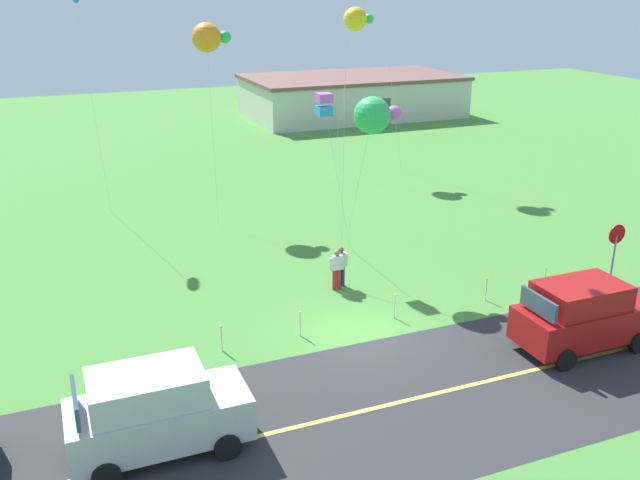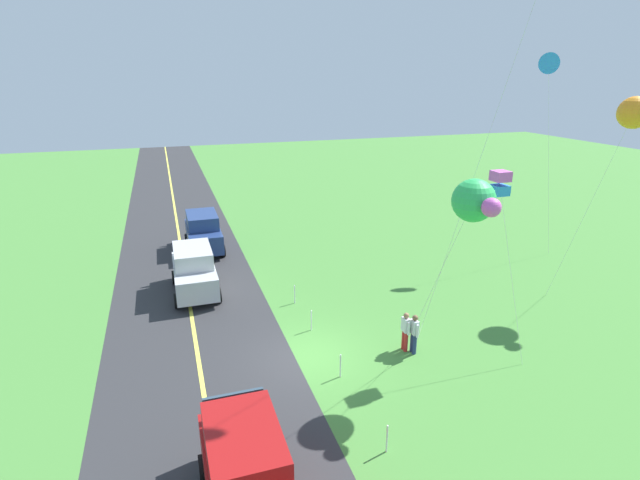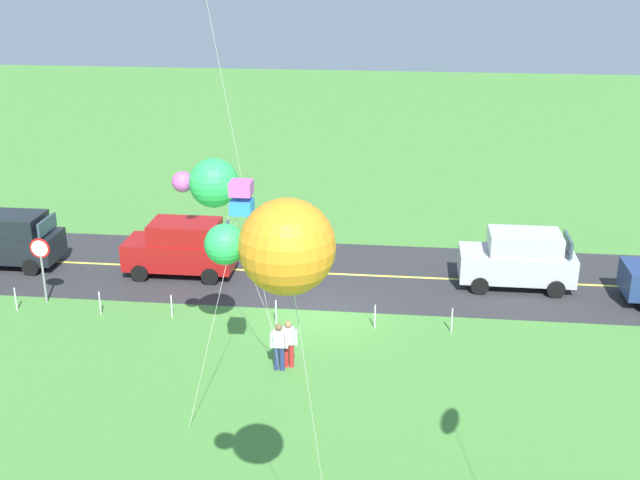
{
  "view_description": "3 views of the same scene",
  "coord_description": "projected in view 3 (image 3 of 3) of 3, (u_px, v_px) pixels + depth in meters",
  "views": [
    {
      "loc": [
        -8.99,
        -18.5,
        10.94
      ],
      "look_at": [
        -0.89,
        1.46,
        2.99
      ],
      "focal_mm": 38.93,
      "sensor_mm": 36.0,
      "label": 1
    },
    {
      "loc": [
        15.35,
        -4.53,
        10.18
      ],
      "look_at": [
        -2.28,
        1.2,
        3.82
      ],
      "focal_mm": 27.26,
      "sensor_mm": 36.0,
      "label": 2
    },
    {
      "loc": [
        -2.75,
        25.58,
        12.58
      ],
      "look_at": [
        -0.12,
        1.98,
        3.71
      ],
      "focal_mm": 44.31,
      "sensor_mm": 36.0,
      "label": 3
    }
  ],
  "objects": [
    {
      "name": "ground_plane",
      "position": [
        323.0,
        318.0,
        28.52
      ],
      "size": [
        120.0,
        120.0,
        0.1
      ],
      "primitive_type": "cube",
      "color": "#478438"
    },
    {
      "name": "fence_post_5",
      "position": [
        16.0,
        299.0,
        28.86
      ],
      "size": [
        0.05,
        0.05,
        0.9
      ],
      "primitive_type": "cylinder",
      "color": "silver",
      "rests_on": "ground"
    },
    {
      "name": "fence_post_2",
      "position": [
        276.0,
        312.0,
        27.86
      ],
      "size": [
        0.05,
        0.05,
        0.9
      ],
      "primitive_type": "cylinder",
      "color": "silver",
      "rests_on": "ground"
    },
    {
      "name": "car_parked_west_near",
      "position": [
        519.0,
        259.0,
        30.7
      ],
      "size": [
        4.4,
        2.12,
        2.24
      ],
      "color": "#B7B7BC",
      "rests_on": "ground"
    },
    {
      "name": "fence_post_4",
      "position": [
        100.0,
        303.0,
        28.52
      ],
      "size": [
        0.05,
        0.05,
        0.9
      ],
      "primitive_type": "cylinder",
      "color": "silver",
      "rests_on": "ground"
    },
    {
      "name": "asphalt_road",
      "position": [
        333.0,
        274.0,
        32.22
      ],
      "size": [
        120.0,
        7.0,
        0.0
      ],
      "primitive_type": "cube",
      "color": "#2D2D30",
      "rests_on": "ground"
    },
    {
      "name": "car_parked_east_near",
      "position": [
        8.0,
        239.0,
        32.74
      ],
      "size": [
        4.4,
        2.12,
        2.24
      ],
      "color": "black",
      "rests_on": "ground"
    },
    {
      "name": "kite_cyan_top",
      "position": [
        241.0,
        198.0,
        20.17
      ],
      "size": [
        1.85,
        1.02,
        6.98
      ],
      "color": "silver",
      "rests_on": "ground"
    },
    {
      "name": "kite_red_low",
      "position": [
        211.0,
        183.0,
        22.1
      ],
      "size": [
        3.08,
        1.81,
        7.05
      ],
      "color": "silver",
      "rests_on": "ground"
    },
    {
      "name": "person_adult_companion",
      "position": [
        279.0,
        345.0,
        24.65
      ],
      "size": [
        0.58,
        0.22,
        1.6
      ],
      "rotation": [
        0.0,
        0.0,
        0.64
      ],
      "color": "navy",
      "rests_on": "ground"
    },
    {
      "name": "fence_post_0",
      "position": [
        452.0,
        320.0,
        27.22
      ],
      "size": [
        0.05,
        0.05,
        0.9
      ],
      "primitive_type": "cylinder",
      "color": "silver",
      "rests_on": "ground"
    },
    {
      "name": "car_suv_foreground",
      "position": [
        182.0,
        247.0,
        31.86
      ],
      "size": [
        4.4,
        2.12,
        2.24
      ],
      "color": "maroon",
      "rests_on": "ground"
    },
    {
      "name": "fence_post_3",
      "position": [
        172.0,
        307.0,
        28.25
      ],
      "size": [
        0.05,
        0.05,
        0.9
      ],
      "primitive_type": "cylinder",
      "color": "silver",
      "rests_on": "ground"
    },
    {
      "name": "fence_post_1",
      "position": [
        375.0,
        317.0,
        27.49
      ],
      "size": [
        0.05,
        0.05,
        0.9
      ],
      "primitive_type": "cylinder",
      "color": "silver",
      "rests_on": "ground"
    },
    {
      "name": "person_adult_near",
      "position": [
        288.0,
        342.0,
        24.84
      ],
      "size": [
        0.58,
        0.22,
        1.6
      ],
      "rotation": [
        0.0,
        0.0,
        2.27
      ],
      "color": "red",
      "rests_on": "ground"
    },
    {
      "name": "road_centre_stripe",
      "position": [
        333.0,
        274.0,
        32.22
      ],
      "size": [
        120.0,
        0.16,
        0.0
      ],
      "primitive_type": "cube",
      "color": "#E5E04C",
      "rests_on": "asphalt_road"
    },
    {
      "name": "stop_sign",
      "position": [
        41.0,
        258.0,
        29.04
      ],
      "size": [
        0.76,
        0.08,
        2.56
      ],
      "color": "gray",
      "rests_on": "ground"
    },
    {
      "name": "kite_orange_near",
      "position": [
        283.0,
        247.0,
        11.21
      ],
      "size": [
        1.9,
        3.38,
        9.28
      ],
      "color": "silver",
      "rests_on": "ground"
    }
  ]
}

